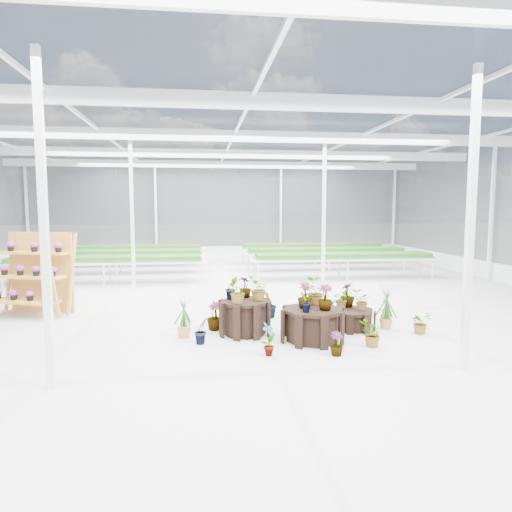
{
  "coord_description": "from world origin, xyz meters",
  "views": [
    {
      "loc": [
        -0.97,
        -10.29,
        2.45
      ],
      "look_at": [
        0.38,
        0.56,
        1.3
      ],
      "focal_mm": 32.0,
      "sensor_mm": 36.0,
      "label": 1
    }
  ],
  "objects": [
    {
      "name": "nursery_plants",
      "position": [
        0.95,
        -1.71,
        0.55
      ],
      "size": [
        5.04,
        3.09,
        1.15
      ],
      "color": "#25541B",
      "rests_on": "ground"
    },
    {
      "name": "steel_frame",
      "position": [
        0.0,
        0.0,
        2.25
      ],
      "size": [
        18.0,
        24.0,
        4.5
      ],
      "primitive_type": null,
      "color": "silver",
      "rests_on": "ground"
    },
    {
      "name": "greenhouse_shell",
      "position": [
        0.0,
        0.0,
        2.25
      ],
      "size": [
        18.0,
        24.0,
        4.5
      ],
      "primitive_type": null,
      "color": "white",
      "rests_on": "ground"
    },
    {
      "name": "plinth_tall",
      "position": [
        -0.12,
        -1.64,
        0.33
      ],
      "size": [
        1.27,
        1.27,
        0.67
      ],
      "primitive_type": "cylinder",
      "rotation": [
        0.0,
        0.0,
        0.38
      ],
      "color": "black",
      "rests_on": "ground"
    },
    {
      "name": "ground_plane",
      "position": [
        0.0,
        0.0,
        0.0
      ],
      "size": [
        24.0,
        24.0,
        0.0
      ],
      "primitive_type": "plane",
      "color": "gray",
      "rests_on": "ground"
    },
    {
      "name": "nursery_benches",
      "position": [
        0.0,
        7.2,
        0.42
      ],
      "size": [
        16.0,
        7.0,
        0.84
      ],
      "primitive_type": null,
      "color": "silver",
      "rests_on": "ground"
    },
    {
      "name": "shelf_rack",
      "position": [
        -4.85,
        0.62,
        0.94
      ],
      "size": [
        1.99,
        1.48,
        1.89
      ],
      "primitive_type": null,
      "rotation": [
        0.0,
        0.0,
        -0.34
      ],
      "color": "#C88A37",
      "rests_on": "ground"
    },
    {
      "name": "plinth_low",
      "position": [
        2.08,
        -1.54,
        0.2
      ],
      "size": [
        1.15,
        1.15,
        0.4
      ],
      "primitive_type": "cylinder",
      "rotation": [
        0.0,
        0.0,
        0.37
      ],
      "color": "black",
      "rests_on": "ground"
    },
    {
      "name": "plinth_mid",
      "position": [
        1.08,
        -2.24,
        0.3
      ],
      "size": [
        1.28,
        1.28,
        0.61
      ],
      "primitive_type": "cylinder",
      "rotation": [
        0.0,
        0.0,
        0.12
      ],
      "color": "black",
      "rests_on": "ground"
    }
  ]
}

